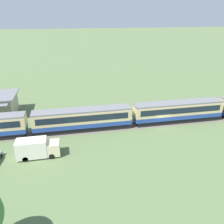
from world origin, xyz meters
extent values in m
plane|color=#566B42|center=(0.00, 0.00, 0.00)|extent=(600.00, 600.00, 0.00)
cube|color=#234293|center=(3.58, 1.13, 1.30)|extent=(17.02, 2.80, 0.80)
cube|color=#D1B784|center=(3.58, 1.13, 2.67)|extent=(17.02, 2.80, 1.94)
cube|color=#192330|center=(3.58, 1.13, 2.77)|extent=(15.66, 2.84, 1.09)
cube|color=slate|center=(3.58, 1.13, 3.79)|extent=(17.02, 2.63, 0.30)
cube|color=black|center=(3.58, 1.13, 0.46)|extent=(16.34, 2.41, 0.88)
cylinder|color=black|center=(9.20, 0.41, 0.45)|extent=(0.90, 0.18, 0.90)
cylinder|color=black|center=(9.20, 1.85, 0.45)|extent=(0.90, 0.18, 0.90)
cylinder|color=black|center=(-2.03, 0.41, 0.45)|extent=(0.90, 0.18, 0.90)
cylinder|color=black|center=(-2.03, 1.85, 0.45)|extent=(0.90, 0.18, 0.90)
cube|color=#234293|center=(-14.36, 1.13, 1.30)|extent=(17.02, 2.80, 0.80)
cube|color=#D1B784|center=(-14.36, 1.13, 2.67)|extent=(17.02, 2.80, 1.94)
cube|color=#192330|center=(-14.36, 1.13, 2.77)|extent=(15.66, 2.84, 1.09)
cube|color=slate|center=(-14.36, 1.13, 3.79)|extent=(17.02, 2.63, 0.30)
cube|color=black|center=(-14.36, 1.13, 0.46)|extent=(16.34, 2.41, 0.88)
cylinder|color=black|center=(-8.74, 0.41, 0.45)|extent=(0.90, 0.18, 0.90)
cylinder|color=black|center=(-8.74, 1.85, 0.45)|extent=(0.90, 0.18, 0.90)
cylinder|color=black|center=(-19.98, 0.41, 0.45)|extent=(0.90, 0.18, 0.90)
cylinder|color=black|center=(-19.98, 1.85, 0.45)|extent=(0.90, 0.18, 0.90)
cylinder|color=black|center=(-26.69, 0.41, 0.45)|extent=(0.90, 0.18, 0.90)
cylinder|color=black|center=(-26.69, 1.85, 0.45)|extent=(0.90, 0.18, 0.90)
cube|color=#665B51|center=(-14.65, 1.13, 0.01)|extent=(165.25, 3.60, 0.01)
cube|color=#4C4238|center=(-14.65, 0.41, 0.02)|extent=(165.25, 0.12, 0.04)
cube|color=#4C4238|center=(-14.65, 1.85, 0.02)|extent=(165.25, 0.12, 0.04)
cylinder|color=black|center=(-26.85, -5.34, 0.31)|extent=(0.62, 0.20, 0.62)
cube|color=beige|center=(-19.26, -6.07, 1.16)|extent=(1.80, 2.16, 1.88)
cube|color=#192330|center=(-18.35, -6.07, 1.54)|extent=(0.03, 1.80, 0.83)
cube|color=silver|center=(-22.26, -6.07, 1.50)|extent=(4.20, 2.25, 2.55)
cylinder|color=black|center=(-19.56, -7.06, 0.40)|extent=(0.80, 0.26, 0.80)
cylinder|color=black|center=(-19.56, -5.07, 0.40)|extent=(0.80, 0.26, 0.80)
cylinder|color=black|center=(-23.16, -7.06, 0.40)|extent=(0.80, 0.26, 0.80)
cylinder|color=black|center=(-23.16, -5.07, 0.40)|extent=(0.80, 0.26, 0.80)
camera|label=1|loc=(-16.87, -36.86, 19.28)|focal=38.00mm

